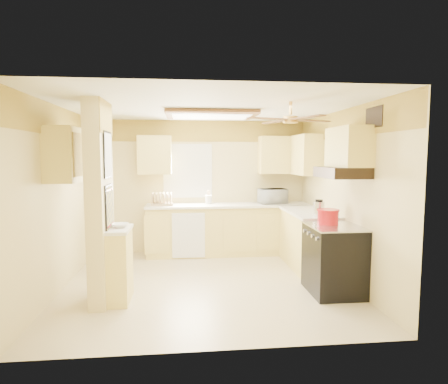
{
  "coord_description": "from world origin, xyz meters",
  "views": [
    {
      "loc": [
        -0.3,
        -5.26,
        1.84
      ],
      "look_at": [
        0.29,
        0.35,
        1.29
      ],
      "focal_mm": 30.0,
      "sensor_mm": 36.0,
      "label": 1
    }
  ],
  "objects": [
    {
      "name": "floor",
      "position": [
        0.0,
        0.0,
        0.0
      ],
      "size": [
        4.0,
        4.0,
        0.0
      ],
      "primitive_type": "plane",
      "color": "tan",
      "rests_on": "ground"
    },
    {
      "name": "ceiling",
      "position": [
        0.0,
        0.0,
        2.5
      ],
      "size": [
        4.0,
        4.0,
        0.0
      ],
      "primitive_type": "plane",
      "rotation": [
        3.14,
        0.0,
        0.0
      ],
      "color": "white",
      "rests_on": "wall_back"
    },
    {
      "name": "wall_back",
      "position": [
        0.0,
        1.9,
        1.25
      ],
      "size": [
        4.0,
        0.0,
        4.0
      ],
      "primitive_type": "plane",
      "rotation": [
        1.57,
        0.0,
        0.0
      ],
      "color": "#DCC986",
      "rests_on": "floor"
    },
    {
      "name": "wall_front",
      "position": [
        0.0,
        -1.9,
        1.25
      ],
      "size": [
        4.0,
        0.0,
        4.0
      ],
      "primitive_type": "plane",
      "rotation": [
        -1.57,
        0.0,
        0.0
      ],
      "color": "#DCC986",
      "rests_on": "floor"
    },
    {
      "name": "wall_left",
      "position": [
        -2.0,
        0.0,
        1.25
      ],
      "size": [
        0.0,
        3.8,
        3.8
      ],
      "primitive_type": "plane",
      "rotation": [
        1.57,
        0.0,
        1.57
      ],
      "color": "#DCC986",
      "rests_on": "floor"
    },
    {
      "name": "wall_right",
      "position": [
        2.0,
        0.0,
        1.25
      ],
      "size": [
        0.0,
        3.8,
        3.8
      ],
      "primitive_type": "plane",
      "rotation": [
        1.57,
        0.0,
        -1.57
      ],
      "color": "#DCC986",
      "rests_on": "floor"
    },
    {
      "name": "wallpaper_border",
      "position": [
        0.0,
        1.88,
        2.3
      ],
      "size": [
        4.0,
        0.02,
        0.4
      ],
      "primitive_type": "cube",
      "color": "yellow",
      "rests_on": "wall_back"
    },
    {
      "name": "partition_column",
      "position": [
        -1.35,
        -0.55,
        1.25
      ],
      "size": [
        0.2,
        0.7,
        2.5
      ],
      "primitive_type": "cube",
      "color": "#DCC986",
      "rests_on": "floor"
    },
    {
      "name": "partition_ledge",
      "position": [
        -1.13,
        -0.55,
        0.45
      ],
      "size": [
        0.25,
        0.55,
        0.9
      ],
      "primitive_type": "cube",
      "color": "#FFE67D",
      "rests_on": "floor"
    },
    {
      "name": "ledge_top",
      "position": [
        -1.13,
        -0.55,
        0.92
      ],
      "size": [
        0.28,
        0.58,
        0.04
      ],
      "primitive_type": "cube",
      "color": "white",
      "rests_on": "partition_ledge"
    },
    {
      "name": "lower_cabinets_back",
      "position": [
        0.5,
        1.6,
        0.45
      ],
      "size": [
        3.0,
        0.6,
        0.9
      ],
      "primitive_type": "cube",
      "color": "#FFE67D",
      "rests_on": "floor"
    },
    {
      "name": "lower_cabinets_right",
      "position": [
        1.7,
        0.6,
        0.45
      ],
      "size": [
        0.6,
        1.4,
        0.9
      ],
      "primitive_type": "cube",
      "color": "#FFE67D",
      "rests_on": "floor"
    },
    {
      "name": "countertop_back",
      "position": [
        0.5,
        1.59,
        0.92
      ],
      "size": [
        3.04,
        0.64,
        0.04
      ],
      "primitive_type": "cube",
      "color": "white",
      "rests_on": "lower_cabinets_back"
    },
    {
      "name": "countertop_right",
      "position": [
        1.69,
        0.6,
        0.92
      ],
      "size": [
        0.64,
        1.44,
        0.04
      ],
      "primitive_type": "cube",
      "color": "white",
      "rests_on": "lower_cabinets_right"
    },
    {
      "name": "dishwasher_panel",
      "position": [
        -0.25,
        1.29,
        0.43
      ],
      "size": [
        0.58,
        0.02,
        0.8
      ],
      "primitive_type": "cube",
      "color": "white",
      "rests_on": "lower_cabinets_back"
    },
    {
      "name": "window",
      "position": [
        -0.25,
        1.89,
        1.55
      ],
      "size": [
        0.92,
        0.02,
        1.02
      ],
      "color": "white",
      "rests_on": "wall_back"
    },
    {
      "name": "upper_cab_back_left",
      "position": [
        -0.85,
        1.72,
        1.85
      ],
      "size": [
        0.6,
        0.35,
        0.7
      ],
      "primitive_type": "cube",
      "color": "#FFE67D",
      "rests_on": "wall_back"
    },
    {
      "name": "upper_cab_back_right",
      "position": [
        1.55,
        1.72,
        1.85
      ],
      "size": [
        0.9,
        0.35,
        0.7
      ],
      "primitive_type": "cube",
      "color": "#FFE67D",
      "rests_on": "wall_back"
    },
    {
      "name": "upper_cab_right",
      "position": [
        1.82,
        1.25,
        1.85
      ],
      "size": [
        0.35,
        1.0,
        0.7
      ],
      "primitive_type": "cube",
      "color": "#FFE67D",
      "rests_on": "wall_right"
    },
    {
      "name": "upper_cab_left_wall",
      "position": [
        -1.82,
        -0.25,
        1.85
      ],
      "size": [
        0.35,
        0.75,
        0.7
      ],
      "primitive_type": "cube",
      "color": "#FFE67D",
      "rests_on": "wall_left"
    },
    {
      "name": "upper_cab_over_stove",
      "position": [
        1.82,
        -0.55,
        1.95
      ],
      "size": [
        0.35,
        0.76,
        0.52
      ],
      "primitive_type": "cube",
      "color": "#FFE67D",
      "rests_on": "wall_right"
    },
    {
      "name": "stove",
      "position": [
        1.67,
        -0.55,
        0.46
      ],
      "size": [
        0.68,
        0.77,
        0.92
      ],
      "color": "black",
      "rests_on": "floor"
    },
    {
      "name": "range_hood",
      "position": [
        1.74,
        -0.55,
        1.62
      ],
      "size": [
        0.5,
        0.76,
        0.14
      ],
      "primitive_type": "cube",
      "color": "black",
      "rests_on": "upper_cab_over_stove"
    },
    {
      "name": "poster_menu",
      "position": [
        -1.24,
        -0.55,
        1.85
      ],
      "size": [
        0.02,
        0.42,
        0.57
      ],
      "color": "black",
      "rests_on": "partition_column"
    },
    {
      "name": "poster_nashville",
      "position": [
        -1.24,
        -0.55,
        1.2
      ],
      "size": [
        0.02,
        0.42,
        0.57
      ],
      "color": "black",
      "rests_on": "partition_column"
    },
    {
      "name": "ceiling_light_panel",
      "position": [
        0.1,
        0.5,
        2.46
      ],
      "size": [
        1.35,
        0.95,
        0.06
      ],
      "color": "brown",
      "rests_on": "ceiling"
    },
    {
      "name": "ceiling_fan",
      "position": [
        1.0,
        -0.7,
        2.29
      ],
      "size": [
        1.15,
        1.15,
        0.26
      ],
      "color": "gold",
      "rests_on": "ceiling"
    },
    {
      "name": "vent_grate",
      "position": [
        1.98,
        -0.9,
        2.3
      ],
      "size": [
        0.02,
        0.4,
        0.25
      ],
      "primitive_type": "cube",
      "color": "black",
      "rests_on": "wall_right"
    },
    {
      "name": "microwave",
      "position": [
        1.34,
        1.62,
        1.08
      ],
      "size": [
        0.54,
        0.41,
        0.28
      ],
      "primitive_type": "imported",
      "rotation": [
        0.0,
        0.0,
        3.29
      ],
      "color": "white",
      "rests_on": "countertop_back"
    },
    {
      "name": "bowl",
      "position": [
        -1.12,
        -0.51,
        0.97
      ],
      "size": [
        0.23,
        0.23,
        0.05
      ],
      "primitive_type": "imported",
      "rotation": [
        0.0,
        0.0,
        0.11
      ],
      "color": "white",
      "rests_on": "ledge_top"
    },
    {
      "name": "dutch_oven",
      "position": [
        1.63,
        -0.41,
        1.02
      ],
      "size": [
        0.3,
        0.3,
        0.2
      ],
      "color": "#B71219",
      "rests_on": "stove"
    },
    {
      "name": "kettle",
      "position": [
        1.68,
        0.07,
        1.06
      ],
      "size": [
        0.16,
        0.16,
        0.25
      ],
      "color": "silver",
      "rests_on": "countertop_right"
    },
    {
      "name": "dish_rack",
      "position": [
        -0.73,
        1.59,
        1.02
      ],
      "size": [
        0.41,
        0.32,
        0.22
      ],
      "color": "tan",
      "rests_on": "countertop_back"
    },
    {
      "name": "utensil_crock",
      "position": [
        0.14,
        1.71,
        1.02
      ],
      "size": [
        0.12,
        0.12,
        0.25
      ],
      "color": "white",
      "rests_on": "countertop_back"
    }
  ]
}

